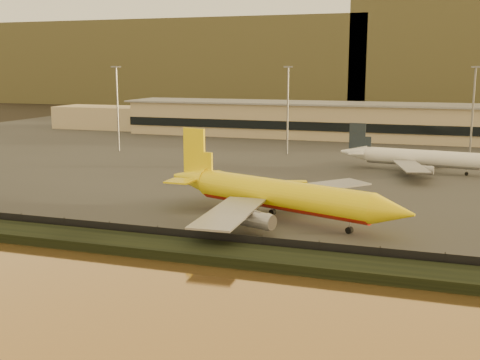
% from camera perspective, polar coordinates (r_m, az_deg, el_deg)
% --- Properties ---
extents(ground, '(900.00, 900.00, 0.00)m').
position_cam_1_polar(ground, '(98.99, -1.31, -4.24)').
color(ground, black).
rests_on(ground, ground).
extents(embankment, '(320.00, 7.00, 1.40)m').
position_cam_1_polar(embankment, '(83.65, -5.31, -6.61)').
color(embankment, black).
rests_on(embankment, ground).
extents(tarmac, '(320.00, 220.00, 0.20)m').
position_cam_1_polar(tarmac, '(189.46, 8.53, 2.90)').
color(tarmac, '#2D2D2D').
rests_on(tarmac, ground).
extents(perimeter_fence, '(300.00, 0.05, 2.20)m').
position_cam_1_polar(perimeter_fence, '(86.99, -4.25, -5.50)').
color(perimeter_fence, black).
rests_on(perimeter_fence, tarmac).
extents(terminal_building, '(202.00, 25.00, 12.60)m').
position_cam_1_polar(terminal_building, '(221.38, 6.27, 5.67)').
color(terminal_building, tan).
rests_on(terminal_building, tarmac).
extents(apron_light_masts, '(152.20, 12.20, 25.40)m').
position_cam_1_polar(apron_light_masts, '(166.11, 12.58, 7.08)').
color(apron_light_masts, slate).
rests_on(apron_light_masts, tarmac).
extents(distant_hills, '(470.00, 160.00, 70.00)m').
position_cam_1_polar(distant_hills, '(433.22, 11.76, 11.30)').
color(distant_hills, brown).
rests_on(distant_hills, ground).
extents(dhl_cargo_jet, '(46.38, 44.08, 14.26)m').
position_cam_1_polar(dhl_cargo_jet, '(100.34, 3.61, -1.43)').
color(dhl_cargo_jet, yellow).
rests_on(dhl_cargo_jet, tarmac).
extents(white_narrowbody_jet, '(39.31, 38.06, 11.29)m').
position_cam_1_polar(white_narrowbody_jet, '(152.53, 16.62, 2.00)').
color(white_narrowbody_jet, white).
rests_on(white_narrowbody_jet, tarmac).
extents(gse_vehicle_yellow, '(4.51, 3.16, 1.86)m').
position_cam_1_polar(gse_vehicle_yellow, '(125.90, 5.41, -0.51)').
color(gse_vehicle_yellow, yellow).
rests_on(gse_vehicle_yellow, tarmac).
extents(gse_vehicle_white, '(3.80, 2.74, 1.56)m').
position_cam_1_polar(gse_vehicle_white, '(130.17, -1.28, -0.15)').
color(gse_vehicle_white, white).
rests_on(gse_vehicle_white, tarmac).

